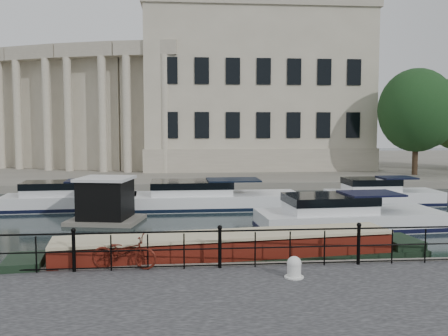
% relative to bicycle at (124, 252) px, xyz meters
% --- Properties ---
extents(ground_plane, '(160.00, 160.00, 0.00)m').
position_rel_bicycle_xyz_m(ground_plane, '(2.66, 2.11, -1.03)').
color(ground_plane, black).
rests_on(ground_plane, ground).
extents(far_bank, '(120.00, 42.00, 0.55)m').
position_rel_bicycle_xyz_m(far_bank, '(2.66, 41.11, -0.76)').
color(far_bank, '#6B665B').
rests_on(far_bank, ground_plane).
extents(railing, '(24.14, 0.14, 1.22)m').
position_rel_bicycle_xyz_m(railing, '(2.66, -0.14, 0.17)').
color(railing, black).
rests_on(railing, near_quay).
extents(civic_building, '(53.55, 31.84, 16.85)m').
position_rel_bicycle_xyz_m(civic_building, '(1.66, 36.82, 6.01)').
color(civic_building, '#ADA38C').
rests_on(civic_building, far_bank).
extents(bicycle, '(1.91, 0.94, 0.96)m').
position_rel_bicycle_xyz_m(bicycle, '(0.00, 0.00, 0.00)').
color(bicycle, '#4D160D').
rests_on(bicycle, near_quay).
extents(mooring_bollard, '(0.51, 0.51, 0.57)m').
position_rel_bicycle_xyz_m(mooring_bollard, '(4.53, -1.20, -0.21)').
color(mooring_bollard, silver).
rests_on(mooring_bollard, near_quay).
extents(narrowboat, '(13.25, 3.36, 1.49)m').
position_rel_bicycle_xyz_m(narrowboat, '(3.00, 1.36, -0.67)').
color(narrowboat, black).
rests_on(narrowboat, ground_plane).
extents(harbour_hut, '(3.69, 3.27, 2.20)m').
position_rel_bicycle_xyz_m(harbour_hut, '(-1.92, 9.82, -0.08)').
color(harbour_hut, '#6B665B').
rests_on(harbour_hut, ground_plane).
extents(cabin_cruisers, '(24.41, 9.50, 1.99)m').
position_rel_bicycle_xyz_m(cabin_cruisers, '(4.96, 11.72, -0.66)').
color(cabin_cruisers, white).
rests_on(cabin_cruisers, ground_plane).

